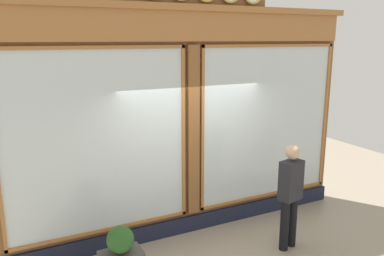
{
  "coord_description": "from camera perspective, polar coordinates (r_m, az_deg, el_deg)",
  "views": [
    {
      "loc": [
        2.83,
        5.57,
        3.25
      ],
      "look_at": [
        0.0,
        0.0,
        1.82
      ],
      "focal_mm": 36.62,
      "sensor_mm": 36.0,
      "label": 1
    }
  ],
  "objects": [
    {
      "name": "pedestrian",
      "position": [
        6.3,
        14.12,
        -9.1
      ],
      "size": [
        0.4,
        0.3,
        1.69
      ],
      "color": "black",
      "rests_on": "ground_plane"
    },
    {
      "name": "shop_facade",
      "position": [
        6.5,
        -0.51,
        1.0
      ],
      "size": [
        6.18,
        0.42,
        4.26
      ],
      "color": "brown",
      "rests_on": "ground_plane"
    },
    {
      "name": "planter_shrub",
      "position": [
        5.41,
        -10.4,
        -15.7
      ],
      "size": [
        0.36,
        0.36,
        0.36
      ],
      "primitive_type": "sphere",
      "color": "#285623",
      "rests_on": "planter_box"
    }
  ]
}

